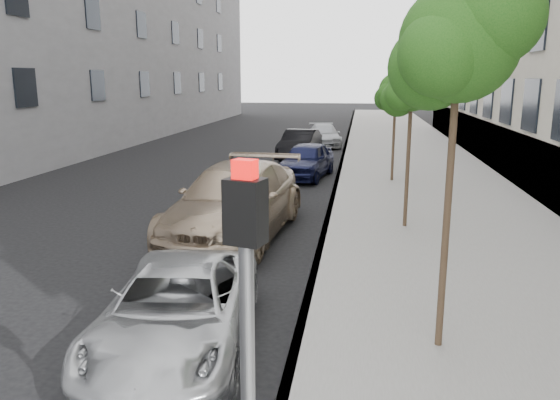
% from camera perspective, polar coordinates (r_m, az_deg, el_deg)
% --- Properties ---
extents(ground, '(160.00, 160.00, 0.00)m').
position_cam_1_polar(ground, '(7.39, -9.15, -19.27)').
color(ground, black).
rests_on(ground, ground).
extents(sidewalk, '(6.40, 72.00, 0.14)m').
position_cam_1_polar(sidewalk, '(30.28, 12.76, 5.14)').
color(sidewalk, gray).
rests_on(sidewalk, ground).
extents(curb, '(0.15, 72.00, 0.14)m').
position_cam_1_polar(curb, '(30.20, 6.82, 5.34)').
color(curb, '#9E9B93').
rests_on(curb, ground).
extents(tree_near, '(1.83, 1.63, 5.09)m').
position_cam_1_polar(tree_near, '(7.56, 18.41, 15.34)').
color(tree_near, '#38281C').
rests_on(tree_near, sidewalk).
extents(tree_mid, '(1.57, 1.37, 4.29)m').
position_cam_1_polar(tree_mid, '(14.01, 13.71, 11.36)').
color(tree_mid, '#38281C').
rests_on(tree_mid, sidewalk).
extents(tree_far, '(1.60, 1.40, 4.09)m').
position_cam_1_polar(tree_far, '(20.49, 12.08, 11.17)').
color(tree_far, '#38281C').
rests_on(tree_far, sidewalk).
extents(signal_pole, '(0.28, 0.24, 3.26)m').
position_cam_1_polar(signal_pole, '(3.75, -3.43, -14.63)').
color(signal_pole, '#939699').
rests_on(signal_pole, sidewalk).
extents(minivan, '(2.48, 4.59, 1.22)m').
position_cam_1_polar(minivan, '(8.19, -10.69, -11.13)').
color(minivan, '#ADB0B2').
rests_on(minivan, ground).
extents(suv, '(2.99, 6.28, 1.77)m').
position_cam_1_polar(suv, '(13.59, -4.66, -0.12)').
color(suv, tan).
rests_on(suv, ground).
extents(sedan_blue, '(2.26, 4.28, 1.39)m').
position_cam_1_polar(sedan_blue, '(21.59, 2.75, 4.17)').
color(sedan_blue, black).
rests_on(sedan_blue, ground).
extents(sedan_black, '(1.89, 4.36, 1.39)m').
position_cam_1_polar(sedan_black, '(26.74, 2.09, 5.83)').
color(sedan_black, black).
rests_on(sedan_black, ground).
extents(sedan_rear, '(2.39, 4.47, 1.23)m').
position_cam_1_polar(sedan_rear, '(31.83, 4.63, 6.75)').
color(sedan_rear, '#989BA0').
rests_on(sedan_rear, ground).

